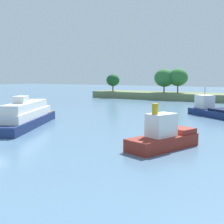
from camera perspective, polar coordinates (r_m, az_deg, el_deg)
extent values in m
cube|color=#66754C|center=(105.69, 15.50, 2.75)|extent=(75.30, 12.78, 2.35)
cylinder|color=#513823|center=(115.74, 0.17, 4.44)|extent=(0.44, 0.44, 2.12)
ellipsoid|color=#194C23|center=(115.65, 0.17, 5.94)|extent=(4.93, 4.93, 4.44)
cylinder|color=#513823|center=(108.79, 9.67, 4.23)|extent=(0.44, 0.44, 2.27)
ellipsoid|color=#2D6B33|center=(108.69, 9.71, 6.28)|extent=(6.92, 6.92, 6.22)
cylinder|color=#513823|center=(108.25, 12.14, 4.24)|extent=(0.44, 0.44, 2.59)
ellipsoid|color=#2D6B33|center=(108.15, 12.19, 6.34)|extent=(6.69, 6.69, 6.02)
cube|color=white|center=(68.38, 16.87, 1.87)|extent=(4.33, 4.28, 2.80)
cylinder|color=#333338|center=(68.23, 16.93, 3.79)|extent=(0.12, 0.12, 1.80)
cube|color=slate|center=(90.51, -14.03, 1.51)|extent=(2.86, 5.97, 0.37)
cube|color=white|center=(90.86, -13.91, 1.81)|extent=(0.70, 0.65, 0.50)
cube|color=black|center=(87.78, -14.96, 1.38)|extent=(0.39, 0.36, 0.56)
cube|color=navy|center=(51.51, -15.49, -1.85)|extent=(11.93, 19.10, 1.44)
cube|color=white|center=(51.33, -15.54, -0.34)|extent=(9.54, 15.02, 1.30)
cube|color=white|center=(50.81, -15.74, 1.06)|extent=(8.28, 13.07, 1.30)
cube|color=white|center=(48.83, -16.63, 2.22)|extent=(2.60, 2.91, 1.10)
cube|color=#937551|center=(58.66, -12.87, 0.05)|extent=(4.62, 4.65, 0.16)
cylinder|color=silver|center=(48.75, -16.68, 3.68)|extent=(0.10, 0.10, 1.40)
cube|color=maroon|center=(35.44, 9.40, -5.58)|extent=(6.07, 9.71, 1.44)
cube|color=maroon|center=(37.69, 12.58, -3.32)|extent=(3.66, 3.38, 0.60)
cube|color=white|center=(34.83, 9.15, -2.40)|extent=(3.07, 3.72, 2.60)
cylinder|color=gold|center=(33.78, 8.03, 0.58)|extent=(0.70, 0.70, 1.20)
cylinder|color=black|center=(39.02, 13.85, -4.32)|extent=(0.76, 0.51, 0.70)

